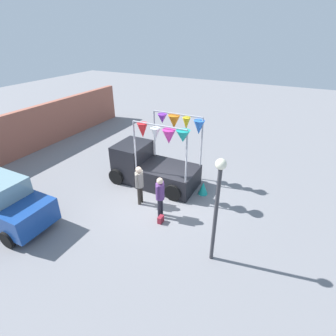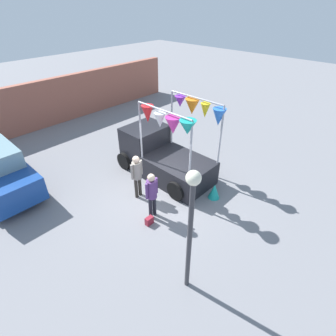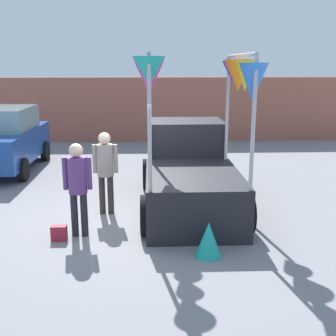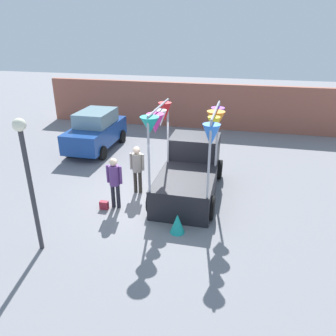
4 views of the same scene
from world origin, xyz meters
The scene contains 8 objects.
ground_plane centered at (0.00, 0.00, 0.00)m, with size 60.00×60.00×0.00m, color slate.
vendor_truck centered at (1.16, 1.00, 0.95)m, with size 2.42×4.12×3.33m.
person_customer centered at (-1.04, -0.70, 1.07)m, with size 0.53×0.34×1.76m.
person_vendor centered at (-0.65, 0.49, 1.07)m, with size 0.53×0.34×1.77m.
handbag centered at (-1.39, -0.90, 0.14)m, with size 0.28×0.16×0.28m, color maroon.
street_lamp centered at (-2.22, -3.23, 2.40)m, with size 0.32×0.32×3.64m.
brick_boundary_wall centered at (0.00, 9.29, 1.30)m, with size 18.00×0.36×2.60m, color #9E5947.
folded_kite_bundle_teal centered at (1.25, -1.67, 0.30)m, with size 0.44×0.44×0.60m, color teal.
Camera 2 is at (-5.57, -5.72, 6.45)m, focal length 28.00 mm.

